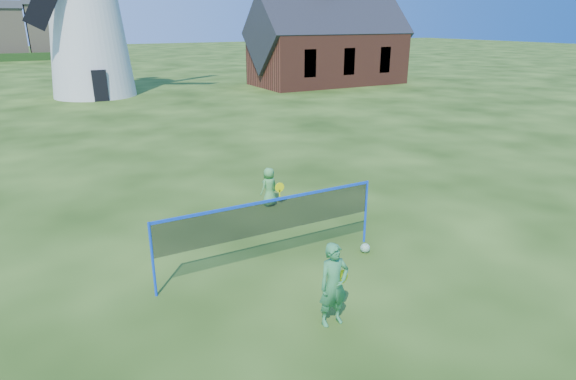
% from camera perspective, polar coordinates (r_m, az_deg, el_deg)
% --- Properties ---
extents(ground, '(220.00, 220.00, 0.00)m').
position_cam_1_polar(ground, '(10.61, 0.35, -8.63)').
color(ground, black).
rests_on(ground, ground).
extents(windmill, '(12.57, 5.54, 16.98)m').
position_cam_1_polar(windmill, '(36.58, -23.24, 19.43)').
color(windmill, white).
rests_on(windmill, ground).
extents(chapel, '(12.82, 6.21, 10.84)m').
position_cam_1_polar(chapel, '(41.06, 4.87, 16.83)').
color(chapel, brown).
rests_on(chapel, ground).
extents(badminton_net, '(5.05, 0.05, 1.55)m').
position_cam_1_polar(badminton_net, '(9.97, -2.08, -3.32)').
color(badminton_net, blue).
rests_on(badminton_net, ground).
extents(player_girl, '(0.71, 0.39, 1.53)m').
position_cam_1_polar(player_girl, '(8.33, 5.51, -11.26)').
color(player_girl, '#36884C').
rests_on(player_girl, ground).
extents(player_boy, '(0.67, 0.49, 1.12)m').
position_cam_1_polar(player_boy, '(13.56, -2.27, 0.39)').
color(player_boy, '#4DA04F').
rests_on(player_boy, ground).
extents(play_ball, '(0.22, 0.22, 0.22)m').
position_cam_1_polar(play_ball, '(11.12, 9.25, -6.89)').
color(play_ball, green).
rests_on(play_ball, ground).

